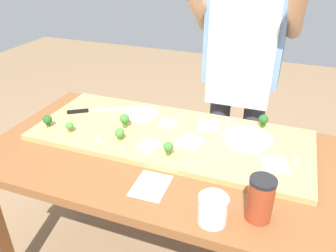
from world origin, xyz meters
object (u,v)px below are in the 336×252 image
object	(u,v)px
broccoli_floret_front_mid	(70,126)
pizza_slice_near_right	(274,165)
pizza_whole_white_garlic	(141,114)
flour_cup	(213,211)
broccoli_floret_back_mid	(125,119)
cook_center	(242,64)
cheese_crumble_a	(98,138)
pizza_slice_near_left	(149,145)
broccoli_floret_front_right	(120,133)
recipe_note	(151,186)
broccoli_floret_center_left	(263,120)
chefs_knife	(90,111)
pizza_slice_far_right	(168,123)
pizza_slice_center	(191,142)
cheese_crumble_c	(121,146)
sauce_jar	(260,199)
cheese_crumble_d	(228,121)
pizza_slice_far_left	(208,126)
broccoli_floret_front_left	(168,147)
pizza_whole_cheese_artichoke	(248,138)
cheese_crumble_b	(296,160)
prep_table	(167,171)

from	to	relation	value
broccoli_floret_front_mid	pizza_slice_near_right	bearing A→B (deg)	3.23
pizza_whole_white_garlic	flour_cup	world-z (taller)	flour_cup
broccoli_floret_back_mid	cook_center	bearing A→B (deg)	49.43
cheese_crumble_a	cook_center	bearing A→B (deg)	53.13
broccoli_floret_back_mid	pizza_slice_near_left	bearing A→B (deg)	-34.20
broccoli_floret_front_right	pizza_slice_near_left	bearing A→B (deg)	-3.26
broccoli_floret_front_right	recipe_note	bearing A→B (deg)	-42.24
broccoli_floret_center_left	chefs_knife	bearing A→B (deg)	-170.23
pizza_slice_far_right	broccoli_floret_center_left	xyz separation A→B (m)	(0.44, 0.14, 0.03)
pizza_slice_near_left	pizza_slice_center	xyz separation A→B (m)	(0.16, 0.09, 0.00)
pizza_whole_white_garlic	cheese_crumble_c	distance (m)	0.32
chefs_knife	pizza_slice_near_left	distance (m)	0.48
broccoli_floret_center_left	recipe_note	size ratio (longest dim) A/B	0.39
sauce_jar	pizza_slice_far_right	bearing A→B (deg)	136.73
broccoli_floret_center_left	cheese_crumble_c	distance (m)	0.69
pizza_slice_near_right	cook_center	world-z (taller)	cook_center
cheese_crumble_d	cook_center	distance (m)	0.37
pizza_slice_near_right	cheese_crumble_c	size ratio (longest dim) A/B	8.09
pizza_slice_near_left	broccoli_floret_back_mid	xyz separation A→B (m)	(-0.18, 0.12, 0.04)
pizza_slice_near_right	pizza_slice_far_left	world-z (taller)	same
chefs_knife	cook_center	xyz separation A→B (m)	(0.71, 0.44, 0.20)
pizza_slice_far_left	cheese_crumble_c	distance (m)	0.44
chefs_knife	broccoli_floret_front_right	size ratio (longest dim) A/B	4.92
pizza_slice_far_right	cook_center	size ratio (longest dim) A/B	0.05
pizza_slice_near_left	broccoli_floret_front_left	bearing A→B (deg)	-16.69
broccoli_floret_front_right	sauce_jar	distance (m)	0.70
pizza_slice_near_left	pizza_slice_far_right	bearing A→B (deg)	87.96
pizza_whole_cheese_artichoke	pizza_slice_near_right	size ratio (longest dim) A/B	2.27
pizza_slice_far_left	flour_cup	world-z (taller)	flour_cup
pizza_slice_near_right	broccoli_floret_center_left	size ratio (longest dim) A/B	1.55
cheese_crumble_b	broccoli_floret_center_left	bearing A→B (deg)	122.70
pizza_slice_far_right	cheese_crumble_a	distance (m)	0.35
cheese_crumble_b	cheese_crumble_d	distance (m)	0.40
pizza_whole_white_garlic	broccoli_floret_center_left	world-z (taller)	broccoli_floret_center_left
pizza_slice_far_right	cheese_crumble_c	size ratio (longest dim) A/B	6.48
pizza_whole_cheese_artichoke	cheese_crumble_d	bearing A→B (deg)	131.90
chefs_knife	pizza_slice_far_right	distance (m)	0.44
sauce_jar	recipe_note	size ratio (longest dim) A/B	0.98
cheese_crumble_b	cook_center	xyz separation A→B (m)	(-0.33, 0.55, 0.19)
flour_cup	cheese_crumble_d	bearing A→B (deg)	97.28
pizza_whole_white_garlic	pizza_slice_center	size ratio (longest dim) A/B	1.75
pizza_whole_white_garlic	pizza_slice_near_right	bearing A→B (deg)	-18.07
cheese_crumble_a	sauce_jar	world-z (taller)	sauce_jar
prep_table	flour_cup	distance (m)	0.46
cheese_crumble_b	pizza_slice_near_left	bearing A→B (deg)	-170.30
pizza_slice_near_left	broccoli_floret_center_left	world-z (taller)	broccoli_floret_center_left
pizza_slice_center	recipe_note	xyz separation A→B (m)	(-0.06, -0.31, -0.03)
pizza_slice_center	broccoli_floret_back_mid	bearing A→B (deg)	175.12
pizza_slice_far_left	broccoli_floret_front_left	world-z (taller)	broccoli_floret_front_left
broccoli_floret_front_mid	flour_cup	bearing A→B (deg)	-21.51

